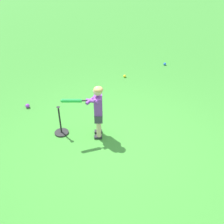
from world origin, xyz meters
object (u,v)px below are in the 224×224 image
at_px(play_ball_far_left, 165,64).
at_px(child_batter, 97,108).
at_px(play_ball_near_batter, 125,76).
at_px(batting_tee, 61,129).
at_px(play_ball_far_right, 28,106).

bearing_deg(play_ball_far_left, child_batter, -60.33).
xyz_separation_m(play_ball_near_batter, batting_tee, (1.53, -2.57, 0.06)).
relative_size(play_ball_far_left, batting_tee, 0.14).
relative_size(child_batter, play_ball_far_right, 10.88).
height_order(play_ball_far_left, play_ball_near_batter, play_ball_far_left).
distance_m(play_ball_near_batter, batting_tee, 2.99).
distance_m(play_ball_far_left, play_ball_near_batter, 1.61).
bearing_deg(child_batter, play_ball_far_right, -153.68).
xyz_separation_m(play_ball_far_left, batting_tee, (1.61, -4.18, 0.06)).
xyz_separation_m(child_batter, play_ball_far_left, (-2.05, 3.60, -0.61)).
distance_m(child_batter, batting_tee, 0.91).
relative_size(child_batter, play_ball_near_batter, 13.54).
distance_m(child_batter, play_ball_near_batter, 2.87).
height_order(play_ball_near_batter, batting_tee, batting_tee).
xyz_separation_m(play_ball_far_right, batting_tee, (1.34, 0.30, 0.05)).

